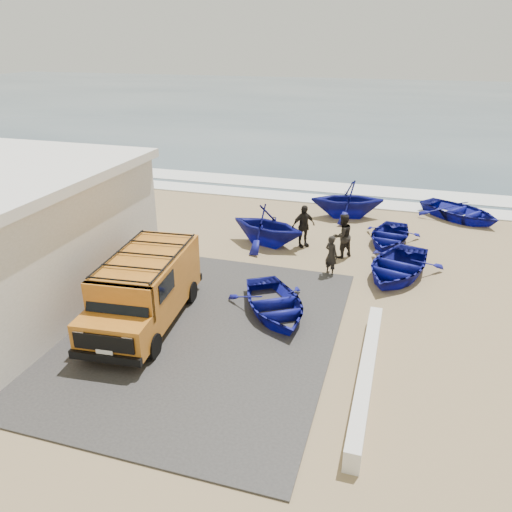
# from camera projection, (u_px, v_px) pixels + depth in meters

# --- Properties ---
(ground) EXTENTS (160.00, 160.00, 0.00)m
(ground) POSITION_uv_depth(u_px,v_px,m) (221.00, 300.00, 16.49)
(ground) COLOR #9A8159
(slab) EXTENTS (12.00, 10.00, 0.05)m
(slab) POSITION_uv_depth(u_px,v_px,m) (137.00, 320.00, 15.26)
(slab) COLOR #393634
(slab) RESTS_ON ground
(ocean) EXTENTS (180.00, 88.00, 0.01)m
(ocean) POSITION_uv_depth(u_px,v_px,m) (371.00, 104.00, 65.55)
(ocean) COLOR #385166
(ocean) RESTS_ON ground
(surf_line) EXTENTS (180.00, 1.60, 0.06)m
(surf_line) POSITION_uv_depth(u_px,v_px,m) (299.00, 197.00, 26.99)
(surf_line) COLOR white
(surf_line) RESTS_ON ground
(surf_wash) EXTENTS (180.00, 2.20, 0.04)m
(surf_wash) POSITION_uv_depth(u_px,v_px,m) (308.00, 186.00, 29.19)
(surf_wash) COLOR white
(surf_wash) RESTS_ON ground
(parapet) EXTENTS (0.35, 6.00, 0.55)m
(parapet) POSITION_uv_depth(u_px,v_px,m) (366.00, 374.00, 12.42)
(parapet) COLOR silver
(parapet) RESTS_ON ground
(van) EXTENTS (2.41, 5.18, 2.15)m
(van) POSITION_uv_depth(u_px,v_px,m) (145.00, 287.00, 14.81)
(van) COLOR #C06D1C
(van) RESTS_ON ground
(boat_near_left) EXTENTS (3.97, 4.31, 0.73)m
(boat_near_left) POSITION_uv_depth(u_px,v_px,m) (275.00, 304.00, 15.51)
(boat_near_left) COLOR navy
(boat_near_left) RESTS_ON ground
(boat_near_right) EXTENTS (3.71, 4.48, 0.80)m
(boat_near_right) POSITION_uv_depth(u_px,v_px,m) (397.00, 266.00, 18.01)
(boat_near_right) COLOR navy
(boat_near_right) RESTS_ON ground
(boat_mid_left) EXTENTS (3.92, 3.61, 1.72)m
(boat_mid_left) POSITION_uv_depth(u_px,v_px,m) (267.00, 225.00, 20.59)
(boat_mid_left) COLOR navy
(boat_mid_left) RESTS_ON ground
(boat_mid_right) EXTENTS (2.74, 3.54, 0.67)m
(boat_mid_right) POSITION_uv_depth(u_px,v_px,m) (389.00, 236.00, 20.92)
(boat_mid_right) COLOR navy
(boat_mid_right) RESTS_ON ground
(boat_far_left) EXTENTS (4.01, 3.66, 1.80)m
(boat_far_left) POSITION_uv_depth(u_px,v_px,m) (347.00, 199.00, 23.79)
(boat_far_left) COLOR navy
(boat_far_left) RESTS_ON ground
(boat_far_right) EXTENTS (4.76, 4.55, 0.80)m
(boat_far_right) POSITION_uv_depth(u_px,v_px,m) (460.00, 211.00, 23.68)
(boat_far_right) COLOR navy
(boat_far_right) RESTS_ON ground
(fisherman_front) EXTENTS (0.66, 0.60, 1.51)m
(fisherman_front) POSITION_uv_depth(u_px,v_px,m) (331.00, 255.00, 18.01)
(fisherman_front) COLOR black
(fisherman_front) RESTS_ON ground
(fisherman_middle) EXTENTS (1.08, 1.09, 1.78)m
(fisherman_middle) POSITION_uv_depth(u_px,v_px,m) (342.00, 236.00, 19.41)
(fisherman_middle) COLOR black
(fisherman_middle) RESTS_ON ground
(fisherman_back) EXTENTS (1.07, 1.01, 1.78)m
(fisherman_back) POSITION_uv_depth(u_px,v_px,m) (303.00, 226.00, 20.41)
(fisherman_back) COLOR black
(fisherman_back) RESTS_ON ground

